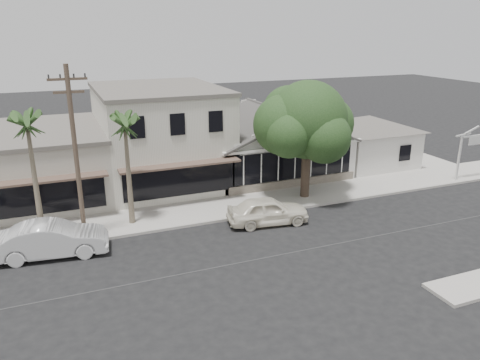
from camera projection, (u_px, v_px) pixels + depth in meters
name	position (u px, v px, depth m)	size (l,w,h in m)	color
ground	(286.00, 254.00, 22.96)	(140.00, 140.00, 0.00)	black
sidewalk_north	(102.00, 226.00, 26.01)	(90.00, 3.50, 0.15)	#9E9991
corner_shop	(269.00, 139.00, 34.91)	(10.40, 8.60, 5.10)	silver
side_cottage	(367.00, 147.00, 37.34)	(6.00, 6.00, 3.00)	silver
row_building_near	(160.00, 137.00, 32.75)	(8.00, 10.00, 6.50)	beige
row_building_midnear	(22.00, 167.00, 29.88)	(10.00, 10.00, 4.20)	#BBB4A8
utility_pole	(76.00, 152.00, 22.82)	(1.80, 0.24, 9.00)	brown
car_0	(268.00, 211.00, 26.26)	(1.84, 4.57, 1.56)	white
car_1	(52.00, 239.00, 22.54)	(1.81, 5.19, 1.71)	silver
shade_tree	(305.00, 122.00, 29.04)	(6.84, 6.18, 7.59)	#47392B
palm_east	(125.00, 124.00, 24.53)	(2.66, 2.66, 6.73)	#726651
palm_mid	(27.00, 124.00, 22.00)	(2.34, 2.34, 7.26)	#726651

